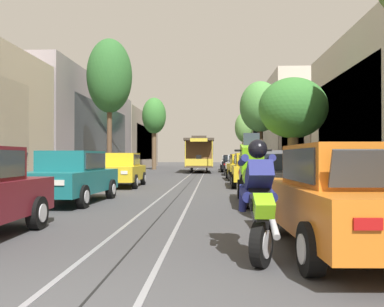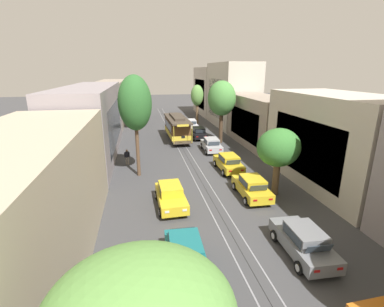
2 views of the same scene
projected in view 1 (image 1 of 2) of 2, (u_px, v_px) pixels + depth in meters
ground_plane at (195, 177)px, 29.17m from camera, size 164.98×164.98×0.00m
trolley_track_rails at (197, 174)px, 33.77m from camera, size 1.14×73.99×0.01m
building_facade_left at (73, 131)px, 33.62m from camera, size 5.64×65.69×7.56m
building_facade_right at (319, 119)px, 34.71m from camera, size 5.87×65.69×10.93m
parked_car_teal_second_left at (71, 176)px, 12.52m from camera, size 2.11×4.41×1.58m
parked_car_yellow_mid_left at (121, 170)px, 19.22m from camera, size 2.10×4.41×1.58m
parked_car_orange_near_right at (346, 197)px, 6.05m from camera, size 2.11×4.41×1.58m
parked_car_grey_second_right at (272, 177)px, 12.29m from camera, size 2.09×4.40×1.58m
parked_car_yellow_mid_right at (252, 170)px, 19.29m from camera, size 2.07×4.39×1.58m
parked_car_yellow_fourth_right at (243, 167)px, 25.07m from camera, size 2.06×4.39×1.58m
parked_car_silver_fifth_right at (237, 165)px, 31.76m from camera, size 2.07×4.39×1.58m
parked_car_black_sixth_right at (231, 163)px, 38.32m from camera, size 2.11×4.41×1.58m
parked_car_white_far_right at (229, 162)px, 44.82m from camera, size 2.09×4.40×1.58m
street_tree_kerb_left_second at (110, 77)px, 25.83m from camera, size 2.84×2.82×8.88m
street_tree_kerb_left_mid at (154, 117)px, 45.80m from camera, size 2.67×2.93×8.05m
street_tree_kerb_right_second at (293, 109)px, 19.37m from camera, size 3.25×2.81×5.17m
street_tree_kerb_right_mid at (260, 107)px, 35.48m from camera, size 3.53×3.75×7.98m
street_tree_kerb_right_fourth at (244, 129)px, 49.36m from camera, size 2.22×2.22×6.76m
cable_car_trolley at (199, 154)px, 38.65m from camera, size 2.77×9.17×3.28m
motorcycle_with_rider at (256, 191)px, 5.63m from camera, size 0.52×1.88×1.75m
pedestrian_on_left_pavement at (105, 164)px, 29.10m from camera, size 0.55×0.42×1.59m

